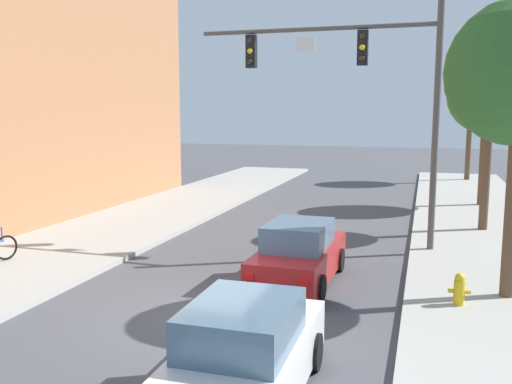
{
  "coord_description": "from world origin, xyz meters",
  "views": [
    {
      "loc": [
        4.34,
        -10.37,
        4.39
      ],
      "look_at": [
        -0.47,
        5.25,
        2.0
      ],
      "focal_mm": 38.76,
      "sensor_mm": 36.0,
      "label": 1
    }
  ],
  "objects_px": {
    "car_lead_red": "(299,255)",
    "fire_hydrant": "(459,289)",
    "car_following_white": "(245,356)",
    "street_tree_third": "(487,95)",
    "traffic_signal_mast": "(364,79)",
    "street_tree_farthest": "(472,81)",
    "street_tree_second": "(491,84)"
  },
  "relations": [
    {
      "from": "street_tree_second",
      "to": "fire_hydrant",
      "type": "bearing_deg",
      "value": -98.22
    },
    {
      "from": "car_lead_red",
      "to": "fire_hydrant",
      "type": "relative_size",
      "value": 5.94
    },
    {
      "from": "car_following_white",
      "to": "street_tree_farthest",
      "type": "xyz_separation_m",
      "value": [
        5.03,
        29.36,
        5.52
      ]
    },
    {
      "from": "fire_hydrant",
      "to": "car_lead_red",
      "type": "bearing_deg",
      "value": 165.31
    },
    {
      "from": "car_following_white",
      "to": "street_tree_second",
      "type": "distance_m",
      "value": 15.2
    },
    {
      "from": "street_tree_third",
      "to": "street_tree_second",
      "type": "bearing_deg",
      "value": -94.15
    },
    {
      "from": "traffic_signal_mast",
      "to": "fire_hydrant",
      "type": "distance_m",
      "value": 7.57
    },
    {
      "from": "car_following_white",
      "to": "street_tree_third",
      "type": "xyz_separation_m",
      "value": [
        5.0,
        19.49,
        4.38
      ]
    },
    {
      "from": "fire_hydrant",
      "to": "street_tree_second",
      "type": "bearing_deg",
      "value": 81.78
    },
    {
      "from": "street_tree_second",
      "to": "street_tree_farthest",
      "type": "xyz_separation_m",
      "value": [
        0.45,
        15.62,
        0.91
      ]
    },
    {
      "from": "fire_hydrant",
      "to": "street_tree_second",
      "type": "height_order",
      "value": "street_tree_second"
    },
    {
      "from": "car_following_white",
      "to": "street_tree_third",
      "type": "height_order",
      "value": "street_tree_third"
    },
    {
      "from": "street_tree_second",
      "to": "street_tree_third",
      "type": "relative_size",
      "value": 1.0
    },
    {
      "from": "car_lead_red",
      "to": "car_following_white",
      "type": "distance_m",
      "value": 6.08
    },
    {
      "from": "traffic_signal_mast",
      "to": "car_following_white",
      "type": "distance_m",
      "value": 11.16
    },
    {
      "from": "traffic_signal_mast",
      "to": "street_tree_farthest",
      "type": "relative_size",
      "value": 0.97
    },
    {
      "from": "fire_hydrant",
      "to": "street_tree_second",
      "type": "distance_m",
      "value": 10.02
    },
    {
      "from": "street_tree_third",
      "to": "car_following_white",
      "type": "bearing_deg",
      "value": -104.38
    },
    {
      "from": "traffic_signal_mast",
      "to": "street_tree_third",
      "type": "distance_m",
      "value": 10.37
    },
    {
      "from": "street_tree_third",
      "to": "street_tree_farthest",
      "type": "height_order",
      "value": "street_tree_farthest"
    },
    {
      "from": "car_following_white",
      "to": "traffic_signal_mast",
      "type": "bearing_deg",
      "value": 86.86
    },
    {
      "from": "street_tree_third",
      "to": "car_lead_red",
      "type": "bearing_deg",
      "value": -112.34
    },
    {
      "from": "car_lead_red",
      "to": "fire_hydrant",
      "type": "distance_m",
      "value": 3.98
    },
    {
      "from": "street_tree_second",
      "to": "street_tree_farthest",
      "type": "bearing_deg",
      "value": 88.35
    },
    {
      "from": "street_tree_second",
      "to": "street_tree_third",
      "type": "distance_m",
      "value": 5.77
    },
    {
      "from": "car_lead_red",
      "to": "street_tree_second",
      "type": "xyz_separation_m",
      "value": [
        5.1,
        7.68,
        4.61
      ]
    },
    {
      "from": "street_tree_third",
      "to": "traffic_signal_mast",
      "type": "bearing_deg",
      "value": -115.38
    },
    {
      "from": "traffic_signal_mast",
      "to": "street_tree_third",
      "type": "bearing_deg",
      "value": 64.62
    },
    {
      "from": "traffic_signal_mast",
      "to": "fire_hydrant",
      "type": "xyz_separation_m",
      "value": [
        2.77,
        -5.07,
        -4.88
      ]
    },
    {
      "from": "fire_hydrant",
      "to": "traffic_signal_mast",
      "type": "bearing_deg",
      "value": 118.63
    },
    {
      "from": "fire_hydrant",
      "to": "street_tree_third",
      "type": "relative_size",
      "value": 0.11
    },
    {
      "from": "street_tree_third",
      "to": "street_tree_farthest",
      "type": "distance_m",
      "value": 9.94
    }
  ]
}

